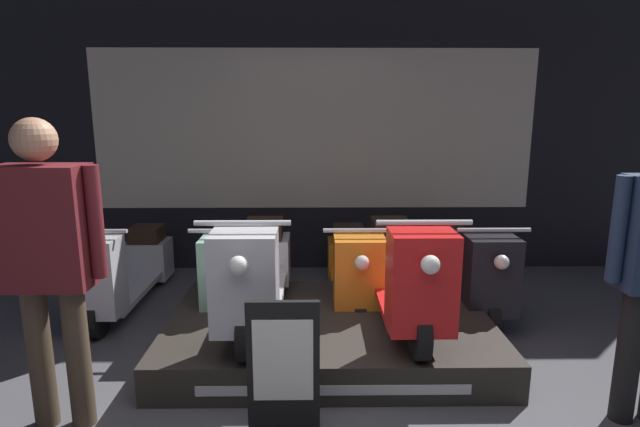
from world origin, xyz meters
name	(u,v)px	position (x,y,z in m)	size (l,w,h in m)	color
shop_wall_back	(314,125)	(0.00, 3.47, 1.60)	(8.60, 0.09, 3.20)	black
display_platform	(329,332)	(0.11, 1.47, 0.13)	(2.38, 1.55, 0.26)	#2D2823
scooter_display_left	(257,272)	(-0.42, 1.45, 0.61)	(0.57, 1.71, 0.88)	black
scooter_display_right	(403,271)	(0.64, 1.45, 0.61)	(0.57, 1.71, 0.88)	black
scooter_backrow_0	(125,269)	(-1.71, 2.31, 0.35)	(0.57, 1.71, 0.88)	black
scooter_backrow_1	(239,269)	(-0.68, 2.31, 0.35)	(0.57, 1.71, 0.88)	black
scooter_backrow_2	(353,268)	(0.35, 2.31, 0.35)	(0.57, 1.71, 0.88)	black
scooter_backrow_3	(466,268)	(1.38, 2.31, 0.35)	(0.57, 1.71, 0.88)	black
person_left_browsing	(47,249)	(-1.43, 0.56, 1.04)	(0.63, 0.26, 1.73)	#473828
price_sign_board	(283,368)	(-0.17, 0.46, 0.39)	(0.40, 0.04, 0.78)	black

